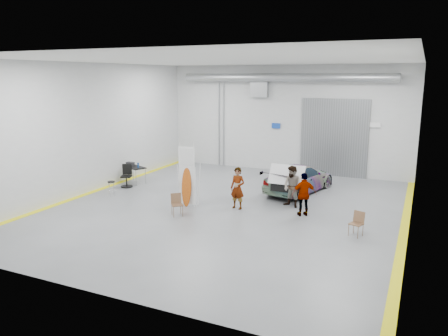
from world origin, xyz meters
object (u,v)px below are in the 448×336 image
at_px(folding_chair_near, 177,209).
at_px(office_chair, 127,177).
at_px(person_a, 238,188).
at_px(person_c, 304,194).
at_px(work_table, 133,167).
at_px(surfboard_display, 187,181).
at_px(folding_chair_far, 356,229).
at_px(sedan_car, 299,178).
at_px(person_b, 292,187).
at_px(shop_stool, 112,189).

height_order(folding_chair_near, office_chair, office_chair).
height_order(person_a, person_c, person_a).
bearing_deg(work_table, surfboard_display, -28.77).
xyz_separation_m(folding_chair_near, work_table, (-4.84, 3.77, 0.57)).
bearing_deg(folding_chair_near, surfboard_display, 60.18).
height_order(person_c, work_table, person_c).
distance_m(surfboard_display, office_chair, 4.63).
bearing_deg(work_table, folding_chair_far, -15.19).
height_order(person_a, surfboard_display, surfboard_display).
height_order(sedan_car, folding_chair_far, sedan_car).
bearing_deg(sedan_car, person_a, 79.61).
height_order(person_c, folding_chair_near, person_c).
bearing_deg(person_b, shop_stool, -147.75).
bearing_deg(folding_chair_near, shop_stool, 121.12).
distance_m(folding_chair_far, work_table, 11.99).
bearing_deg(surfboard_display, person_b, 21.40).
bearing_deg(person_b, surfboard_display, -137.02).
relative_size(person_b, shop_stool, 2.58).
xyz_separation_m(sedan_car, folding_chair_far, (3.34, -4.93, -0.39)).
bearing_deg(person_c, shop_stool, -27.46).
distance_m(shop_stool, work_table, 2.64).
relative_size(sedan_car, person_b, 2.57).
xyz_separation_m(sedan_car, person_c, (1.14, -3.48, 0.21)).
xyz_separation_m(surfboard_display, folding_chair_far, (7.00, -0.64, -0.83)).
distance_m(surfboard_display, folding_chair_near, 1.54).
relative_size(person_b, office_chair, 1.59).
relative_size(person_c, work_table, 1.16).
relative_size(person_b, folding_chair_near, 2.02).
relative_size(sedan_car, person_a, 2.59).
bearing_deg(folding_chair_near, work_table, 99.69).
height_order(sedan_car, person_c, person_c).
relative_size(person_c, folding_chair_far, 2.03).
bearing_deg(surfboard_display, sedan_car, 47.90).
bearing_deg(folding_chair_near, office_chair, 105.30).
height_order(person_a, folding_chair_far, person_a).
relative_size(person_a, person_c, 1.01).
relative_size(surfboard_display, office_chair, 2.43).
xyz_separation_m(folding_chair_far, shop_stool, (-10.94, 0.62, 0.07)).
bearing_deg(person_c, folding_chair_near, -8.14).
height_order(person_c, office_chair, person_c).
bearing_deg(person_c, work_table, -43.14).
bearing_deg(folding_chair_far, person_a, -173.96).
distance_m(person_b, person_c, 1.18).
bearing_deg(work_table, person_b, -5.10).
bearing_deg(folding_chair_near, sedan_car, 16.41).
bearing_deg(shop_stool, person_c, 5.41).
height_order(folding_chair_far, shop_stool, folding_chair_far).
bearing_deg(shop_stool, work_table, 103.77).
xyz_separation_m(person_a, office_chair, (-6.35, 1.03, -0.38)).
distance_m(person_c, office_chair, 9.13).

